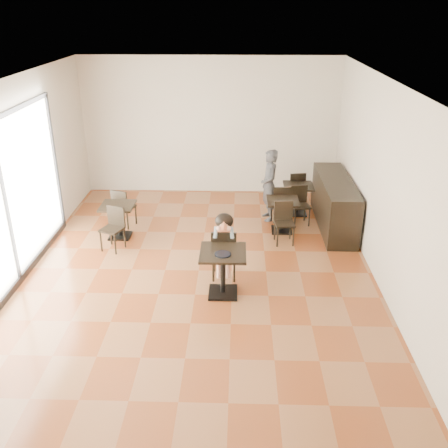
{
  "coord_description": "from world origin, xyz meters",
  "views": [
    {
      "loc": [
        0.67,
        -7.58,
        4.29
      ],
      "look_at": [
        0.45,
        -0.24,
        1.0
      ],
      "focal_mm": 40.0,
      "sensor_mm": 36.0,
      "label": 1
    }
  ],
  "objects_px": {
    "cafe_table_mid": "(282,216)",
    "chair_back_b": "(301,206)",
    "cafe_table_left": "(119,221)",
    "chair_left_b": "(112,229)",
    "cafe_table_back": "(298,200)",
    "child_table": "(223,273)",
    "chair_back_a": "(295,188)",
    "chair_mid_a": "(280,203)",
    "child_chair": "(224,253)",
    "chair_left_a": "(125,207)",
    "chair_mid_b": "(285,224)",
    "adult_patron": "(269,185)",
    "child": "(224,246)"
  },
  "relations": [
    {
      "from": "adult_patron",
      "to": "chair_mid_b",
      "type": "bearing_deg",
      "value": 0.76
    },
    {
      "from": "cafe_table_left",
      "to": "chair_left_b",
      "type": "distance_m",
      "value": 0.55
    },
    {
      "from": "child",
      "to": "chair_mid_a",
      "type": "bearing_deg",
      "value": 65.34
    },
    {
      "from": "cafe_table_left",
      "to": "chair_mid_b",
      "type": "height_order",
      "value": "chair_mid_b"
    },
    {
      "from": "chair_left_a",
      "to": "chair_left_b",
      "type": "xyz_separation_m",
      "value": [
        0.0,
        -1.1,
        0.0
      ]
    },
    {
      "from": "cafe_table_mid",
      "to": "chair_mid_a",
      "type": "bearing_deg",
      "value": 90.0
    },
    {
      "from": "chair_left_b",
      "to": "child",
      "type": "bearing_deg",
      "value": -2.92
    },
    {
      "from": "cafe_table_left",
      "to": "chair_mid_a",
      "type": "relative_size",
      "value": 0.84
    },
    {
      "from": "cafe_table_back",
      "to": "chair_back_a",
      "type": "height_order",
      "value": "chair_back_a"
    },
    {
      "from": "cafe_table_back",
      "to": "child_table",
      "type": "bearing_deg",
      "value": -114.44
    },
    {
      "from": "cafe_table_mid",
      "to": "chair_mid_b",
      "type": "distance_m",
      "value": 0.55
    },
    {
      "from": "child_table",
      "to": "chair_back_b",
      "type": "relative_size",
      "value": 0.95
    },
    {
      "from": "cafe_table_back",
      "to": "chair_left_a",
      "type": "xyz_separation_m",
      "value": [
        -3.64,
        -0.74,
        0.08
      ]
    },
    {
      "from": "child_chair",
      "to": "chair_mid_a",
      "type": "height_order",
      "value": "child_chair"
    },
    {
      "from": "cafe_table_mid",
      "to": "chair_left_a",
      "type": "height_order",
      "value": "chair_left_a"
    },
    {
      "from": "chair_mid_b",
      "to": "chair_back_b",
      "type": "xyz_separation_m",
      "value": [
        0.41,
        0.92,
        -0.0
      ]
    },
    {
      "from": "cafe_table_mid",
      "to": "chair_mid_a",
      "type": "height_order",
      "value": "chair_mid_a"
    },
    {
      "from": "child",
      "to": "chair_mid_b",
      "type": "height_order",
      "value": "child"
    },
    {
      "from": "child",
      "to": "cafe_table_back",
      "type": "bearing_deg",
      "value": 61.46
    },
    {
      "from": "child_table",
      "to": "chair_mid_a",
      "type": "bearing_deg",
      "value": 69.48
    },
    {
      "from": "chair_mid_b",
      "to": "chair_back_b",
      "type": "height_order",
      "value": "chair_mid_b"
    },
    {
      "from": "cafe_table_mid",
      "to": "chair_back_b",
      "type": "xyz_separation_m",
      "value": [
        0.41,
        0.37,
        0.07
      ]
    },
    {
      "from": "cafe_table_back",
      "to": "chair_back_a",
      "type": "distance_m",
      "value": 0.55
    },
    {
      "from": "adult_patron",
      "to": "chair_mid_a",
      "type": "xyz_separation_m",
      "value": [
        0.24,
        -0.07,
        -0.36
      ]
    },
    {
      "from": "chair_mid_a",
      "to": "chair_back_a",
      "type": "height_order",
      "value": "chair_mid_a"
    },
    {
      "from": "cafe_table_left",
      "to": "chair_mid_a",
      "type": "height_order",
      "value": "chair_mid_a"
    },
    {
      "from": "child_table",
      "to": "cafe_table_back",
      "type": "bearing_deg",
      "value": 65.56
    },
    {
      "from": "adult_patron",
      "to": "chair_back_b",
      "type": "xyz_separation_m",
      "value": [
        0.65,
        -0.25,
        -0.36
      ]
    },
    {
      "from": "cafe_table_mid",
      "to": "cafe_table_left",
      "type": "height_order",
      "value": "cafe_table_left"
    },
    {
      "from": "chair_mid_a",
      "to": "chair_back_b",
      "type": "distance_m",
      "value": 0.44
    },
    {
      "from": "cafe_table_mid",
      "to": "cafe_table_left",
      "type": "bearing_deg",
      "value": -173.44
    },
    {
      "from": "cafe_table_back",
      "to": "chair_left_b",
      "type": "bearing_deg",
      "value": -153.18
    },
    {
      "from": "cafe_table_left",
      "to": "chair_mid_b",
      "type": "distance_m",
      "value": 3.24
    },
    {
      "from": "child_table",
      "to": "chair_left_b",
      "type": "distance_m",
      "value": 2.6
    },
    {
      "from": "cafe_table_mid",
      "to": "chair_back_b",
      "type": "distance_m",
      "value": 0.55
    },
    {
      "from": "cafe_table_mid",
      "to": "cafe_table_back",
      "type": "xyz_separation_m",
      "value": [
        0.41,
        0.92,
        -0.0
      ]
    },
    {
      "from": "chair_mid_a",
      "to": "chair_back_a",
      "type": "xyz_separation_m",
      "value": [
        0.41,
        0.92,
        -0.0
      ]
    },
    {
      "from": "child_table",
      "to": "child",
      "type": "xyz_separation_m",
      "value": [
        0.0,
        0.55,
        0.19
      ]
    },
    {
      "from": "child_table",
      "to": "chair_left_a",
      "type": "height_order",
      "value": "chair_left_a"
    },
    {
      "from": "child",
      "to": "chair_back_b",
      "type": "relative_size",
      "value": 1.43
    },
    {
      "from": "child_chair",
      "to": "cafe_table_left",
      "type": "relative_size",
      "value": 1.34
    },
    {
      "from": "adult_patron",
      "to": "cafe_table_mid",
      "type": "bearing_deg",
      "value": 10.52
    },
    {
      "from": "child_table",
      "to": "chair_back_a",
      "type": "distance_m",
      "value": 4.18
    },
    {
      "from": "child_chair",
      "to": "chair_back_b",
      "type": "distance_m",
      "value": 2.71
    },
    {
      "from": "adult_patron",
      "to": "cafe_table_left",
      "type": "distance_m",
      "value": 3.18
    },
    {
      "from": "cafe_table_left",
      "to": "child_table",
      "type": "bearing_deg",
      "value": -44.17
    },
    {
      "from": "child",
      "to": "chair_left_a",
      "type": "distance_m",
      "value": 2.96
    },
    {
      "from": "adult_patron",
      "to": "cafe_table_back",
      "type": "height_order",
      "value": "adult_patron"
    },
    {
      "from": "child",
      "to": "cafe_table_left",
      "type": "relative_size",
      "value": 1.68
    },
    {
      "from": "chair_mid_a",
      "to": "chair_mid_b",
      "type": "height_order",
      "value": "same"
    }
  ]
}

